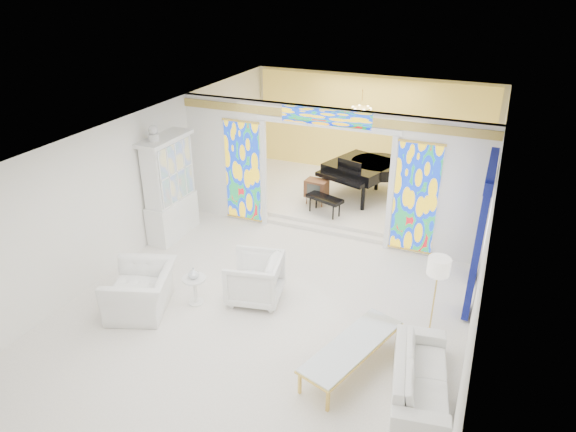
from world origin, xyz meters
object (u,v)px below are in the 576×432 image
at_px(grand_piano, 368,169).
at_px(tv_console, 316,189).
at_px(armchair_left, 141,290).
at_px(china_cabinet, 170,189).
at_px(armchair_right, 255,278).
at_px(coffee_table, 352,347).
at_px(sofa, 421,375).

bearing_deg(grand_piano, tv_console, -117.38).
relative_size(armchair_left, tv_console, 1.96).
relative_size(china_cabinet, tv_console, 4.23).
distance_m(armchair_left, armchair_right, 2.06).
relative_size(armchair_left, grand_piano, 0.43).
distance_m(armchair_left, coffee_table, 3.95).
bearing_deg(china_cabinet, sofa, -24.10).
bearing_deg(armchair_right, tv_console, 172.20).
xyz_separation_m(china_cabinet, sofa, (6.17, -2.76, -0.88)).
xyz_separation_m(armchair_left, coffee_table, (3.95, 0.01, 0.00)).
height_order(sofa, grand_piano, grand_piano).
relative_size(china_cabinet, grand_piano, 0.92).
relative_size(china_cabinet, coffee_table, 1.29).
height_order(china_cabinet, tv_console, china_cabinet).
xyz_separation_m(armchair_left, armchair_right, (1.74, 1.10, 0.04)).
bearing_deg(china_cabinet, armchair_left, -66.81).
bearing_deg(china_cabinet, armchair_right, -28.88).
distance_m(china_cabinet, sofa, 6.81).
relative_size(sofa, tv_console, 3.12).
bearing_deg(china_cabinet, tv_console, 44.74).
distance_m(sofa, coffee_table, 1.08).
height_order(armchair_left, tv_console, tv_console).
bearing_deg(coffee_table, armchair_left, -179.87).
xyz_separation_m(china_cabinet, armchair_left, (1.15, -2.69, -0.76)).
relative_size(coffee_table, tv_console, 3.28).
relative_size(armchair_right, coffee_table, 0.47).
height_order(china_cabinet, coffee_table, china_cabinet).
xyz_separation_m(coffee_table, tv_console, (-2.51, 5.25, 0.19)).
bearing_deg(armchair_right, coffee_table, 51.87).
bearing_deg(grand_piano, sofa, -49.34).
distance_m(coffee_table, grand_piano, 6.45).
relative_size(china_cabinet, armchair_right, 2.77).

